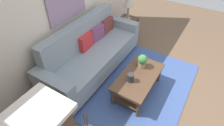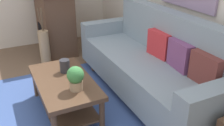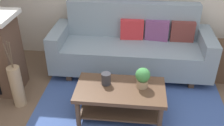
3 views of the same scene
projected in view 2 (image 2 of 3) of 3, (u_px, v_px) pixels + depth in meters
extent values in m
cube|color=#3D5693|center=(67.00, 117.00, 2.91)|extent=(2.54, 1.71, 0.01)
cube|color=gray|center=(145.00, 73.00, 3.24)|extent=(2.06, 0.84, 0.40)
cube|color=gray|center=(169.00, 33.00, 3.16)|extent=(2.06, 0.20, 0.56)
cube|color=gray|center=(108.00, 39.00, 4.12)|extent=(0.20, 0.84, 0.60)
cube|color=gray|center=(214.00, 115.00, 2.28)|extent=(0.20, 0.84, 0.60)
cube|color=#513826|center=(113.00, 63.00, 4.11)|extent=(0.08, 0.74, 0.12)
cube|color=red|center=(160.00, 44.00, 3.16)|extent=(0.37, 0.14, 0.32)
cube|color=#7A4270|center=(180.00, 55.00, 2.84)|extent=(0.37, 0.16, 0.32)
cube|color=brown|center=(206.00, 69.00, 2.53)|extent=(0.36, 0.12, 0.32)
cube|color=#513826|center=(64.00, 82.00, 2.86)|extent=(1.10, 0.60, 0.05)
cube|color=#513826|center=(66.00, 103.00, 2.98)|extent=(0.98, 0.50, 0.02)
cylinder|color=#513826|center=(36.00, 83.00, 3.25)|extent=(0.06, 0.06, 0.38)
cylinder|color=#513826|center=(73.00, 75.00, 3.45)|extent=(0.06, 0.06, 0.38)
cylinder|color=#513826|center=(102.00, 115.00, 2.65)|extent=(0.06, 0.06, 0.38)
cylinder|color=#2D2D33|center=(65.00, 66.00, 3.00)|extent=(0.12, 0.12, 0.15)
cylinder|color=tan|center=(76.00, 85.00, 2.64)|extent=(0.14, 0.14, 0.10)
sphere|color=#3C8240|center=(75.00, 75.00, 2.59)|extent=(0.18, 0.18, 0.18)
cube|color=brown|center=(55.00, 22.00, 4.53)|extent=(0.90, 0.50, 1.10)
cube|color=black|center=(42.00, 37.00, 4.54)|extent=(0.52, 0.02, 0.44)
cylinder|color=tan|center=(45.00, 49.00, 4.06)|extent=(0.16, 0.16, 0.59)
cylinder|color=brown|center=(41.00, 20.00, 3.84)|extent=(0.03, 0.01, 0.36)
cylinder|color=brown|center=(42.00, 19.00, 3.87)|extent=(0.01, 0.01, 0.36)
cylinder|color=brown|center=(40.00, 20.00, 3.86)|extent=(0.05, 0.05, 0.36)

